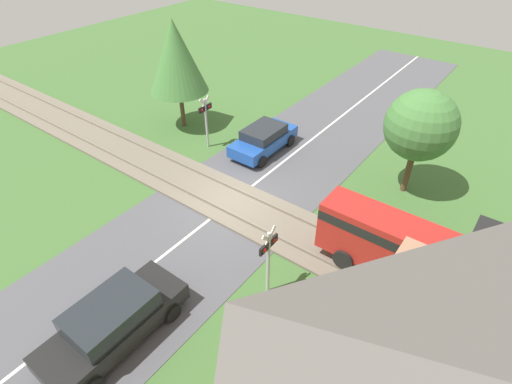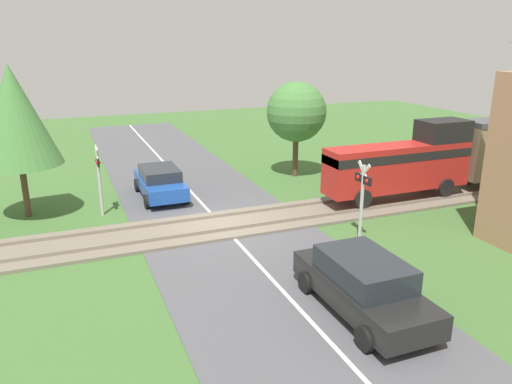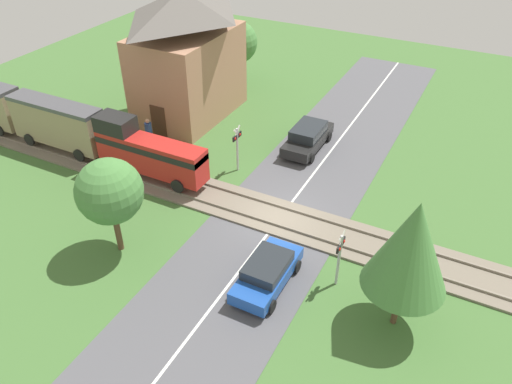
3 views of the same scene
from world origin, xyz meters
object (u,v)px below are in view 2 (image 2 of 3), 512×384
Objects in this scene: car_far_side at (363,284)px; crossing_signal_west_approach at (99,171)px; car_near_crossing at (160,182)px; crossing_signal_east_approach at (363,190)px; pedestrian_by_station at (501,198)px.

car_far_side is 1.60× the size of crossing_signal_west_approach.
car_near_crossing is 11.86m from car_far_side.
crossing_signal_east_approach is 1.60× the size of pedestrian_by_station.
car_far_side is 2.56× the size of pedestrian_by_station.
car_far_side is 1.60× the size of crossing_signal_east_approach.
crossing_signal_east_approach reaches higher than car_far_side.
crossing_signal_east_approach is (5.98, 8.13, 0.00)m from crossing_signal_west_approach.
crossing_signal_east_approach reaches higher than pedestrian_by_station.
crossing_signal_west_approach is (1.40, -2.63, 1.09)m from car_near_crossing.
car_near_crossing is 3.17m from crossing_signal_west_approach.
crossing_signal_west_approach reaches higher than car_far_side.
crossing_signal_east_approach is 6.41m from pedestrian_by_station.
car_near_crossing is at bearing -122.28° from pedestrian_by_station.
pedestrian_by_station is (6.08, 14.46, -1.01)m from crossing_signal_west_approach.
crossing_signal_east_approach is at bearing -90.93° from pedestrian_by_station.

